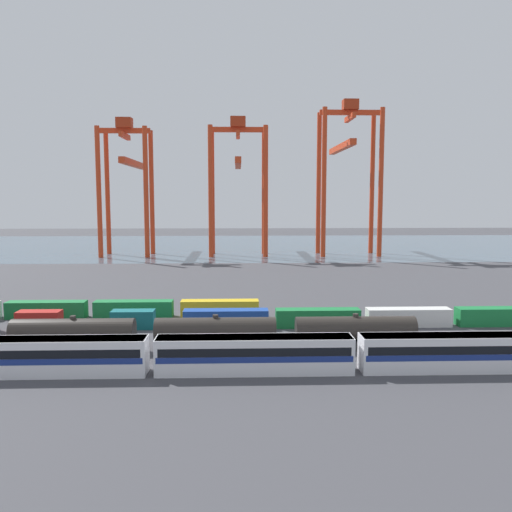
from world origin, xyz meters
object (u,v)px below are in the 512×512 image
object	(u,v)px
shipping_container_9	(47,310)
gantry_crane_west	(128,174)
shipping_container_10	(134,309)
gantry_crane_east	(347,162)
passenger_train	(255,353)
gantry_crane_central	(238,173)
freight_tank_row	(145,334)
shipping_container_7	(498,316)

from	to	relation	value
shipping_container_9	gantry_crane_west	bearing A→B (deg)	93.78
shipping_container_10	gantry_crane_east	xyz separation A→B (m)	(52.11, 92.17, 28.85)
passenger_train	shipping_container_9	distance (m)	41.18
gantry_crane_central	freight_tank_row	bearing A→B (deg)	-95.90
shipping_container_9	passenger_train	bearing A→B (deg)	-40.34
passenger_train	shipping_container_10	bearing A→B (deg)	124.02
shipping_container_10	gantry_crane_west	size ratio (longest dim) A/B	0.28
passenger_train	gantry_crane_west	distance (m)	127.10
freight_tank_row	shipping_container_7	bearing A→B (deg)	12.79
shipping_container_7	gantry_crane_west	bearing A→B (deg)	126.55
gantry_crane_east	passenger_train	bearing A→B (deg)	-106.02
freight_tank_row	gantry_crane_west	bearing A→B (deg)	102.46
passenger_train	shipping_container_7	distance (m)	41.16
freight_tank_row	gantry_crane_east	world-z (taller)	gantry_crane_east
shipping_container_9	gantry_crane_central	xyz separation A→B (m)	(29.70, 92.08, 25.32)
gantry_crane_east	gantry_crane_central	bearing A→B (deg)	-179.86
shipping_container_7	shipping_container_10	xyz separation A→B (m)	(-54.13, 6.97, 0.00)
shipping_container_7	gantry_crane_central	distance (m)	109.01
passenger_train	shipping_container_10	distance (m)	32.17
gantry_crane_west	gantry_crane_east	world-z (taller)	gantry_crane_east
passenger_train	gantry_crane_east	size ratio (longest dim) A/B	1.30
shipping_container_7	gantry_crane_east	bearing A→B (deg)	91.17
shipping_container_9	shipping_container_10	world-z (taller)	same
freight_tank_row	shipping_container_7	size ratio (longest dim) A/B	5.47
shipping_container_7	gantry_crane_central	size ratio (longest dim) A/B	0.27
shipping_container_10	gantry_crane_east	world-z (taller)	gantry_crane_east
passenger_train	freight_tank_row	bearing A→B (deg)	146.93
freight_tank_row	gantry_crane_central	distance (m)	113.50
passenger_train	shipping_container_7	bearing A→B (deg)	28.57
gantry_crane_west	shipping_container_9	bearing A→B (deg)	-86.22
shipping_container_10	gantry_crane_east	size ratio (longest dim) A/B	0.24
passenger_train	gantry_crane_central	size ratio (longest dim) A/B	1.46
passenger_train	gantry_crane_east	bearing A→B (deg)	73.98
passenger_train	freight_tank_row	size ratio (longest dim) A/B	0.97
passenger_train	gantry_crane_central	world-z (taller)	gantry_crane_central
passenger_train	gantry_crane_central	bearing A→B (deg)	90.81
passenger_train	gantry_crane_west	bearing A→B (deg)	107.48
shipping_container_9	gantry_crane_east	bearing A→B (deg)	54.60
gantry_crane_central	gantry_crane_east	size ratio (longest dim) A/B	0.89
passenger_train	shipping_container_9	world-z (taller)	passenger_train
shipping_container_10	passenger_train	bearing A→B (deg)	-55.98
shipping_container_9	gantry_crane_central	bearing A→B (deg)	72.12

